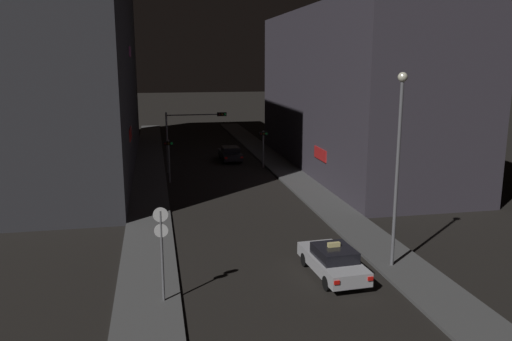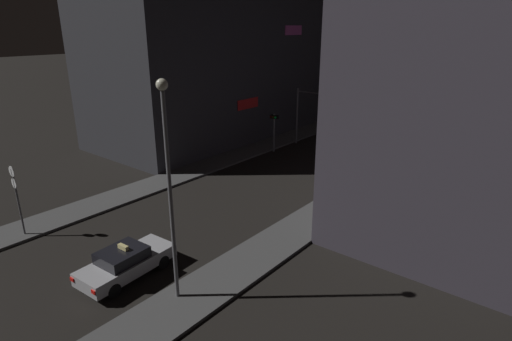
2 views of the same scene
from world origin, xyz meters
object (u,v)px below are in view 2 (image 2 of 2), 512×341
traffic_light_right_kerb (387,131)px  street_lamp_near_block (169,173)px  sign_pole_left (16,194)px  taxi (126,262)px  far_car (375,137)px  traffic_light_left_kerb (274,125)px  traffic_light_overhead (316,106)px

traffic_light_right_kerb → street_lamp_near_block: size_ratio=0.38×
sign_pole_left → street_lamp_near_block: (10.59, 1.61, 3.09)m
taxi → street_lamp_near_block: size_ratio=0.51×
taxi → far_car: taxi is taller
taxi → traffic_light_left_kerb: size_ratio=1.33×
far_car → traffic_light_left_kerb: traffic_light_left_kerb is taller
taxi → traffic_light_right_kerb: bearing=85.3°
far_car → street_lamp_near_block: size_ratio=0.50×
sign_pole_left → far_car: bearing=76.5°
traffic_light_left_kerb → traffic_light_right_kerb: 9.64m
traffic_light_overhead → traffic_light_left_kerb: traffic_light_overhead is taller
traffic_light_left_kerb → sign_pole_left: 21.27m
traffic_light_right_kerb → traffic_light_overhead: bearing=-173.9°
far_car → traffic_light_left_kerb: bearing=-127.3°
traffic_light_right_kerb → far_car: bearing=124.2°
traffic_light_left_kerb → sign_pole_left: sign_pole_left is taller
traffic_light_overhead → street_lamp_near_block: 24.56m
traffic_light_left_kerb → street_lamp_near_block: bearing=-63.8°
traffic_light_overhead → traffic_light_left_kerb: size_ratio=1.53×
far_car → sign_pole_left: size_ratio=1.15×
street_lamp_near_block → far_car: bearing=97.3°
taxi → traffic_light_right_kerb: traffic_light_right_kerb is taller
far_car → traffic_light_left_kerb: 10.23m
taxi → street_lamp_near_block: bearing=6.5°
far_car → traffic_light_right_kerb: size_ratio=1.32×
taxi → sign_pole_left: sign_pole_left is taller
traffic_light_overhead → traffic_light_right_kerb: traffic_light_overhead is taller
sign_pole_left → street_lamp_near_block: street_lamp_near_block is taller
traffic_light_left_kerb → sign_pole_left: (-0.93, -21.25, 0.01)m
far_car → traffic_light_left_kerb: (-6.11, -8.02, 1.75)m
traffic_light_overhead → traffic_light_right_kerb: 6.74m
traffic_light_left_kerb → traffic_light_right_kerb: (8.60, 4.35, -0.04)m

